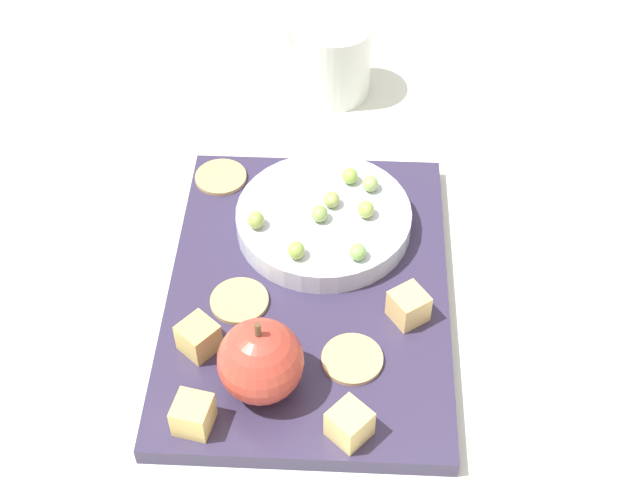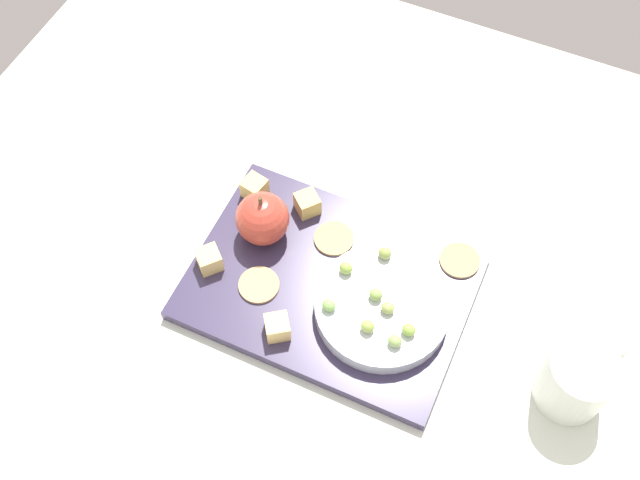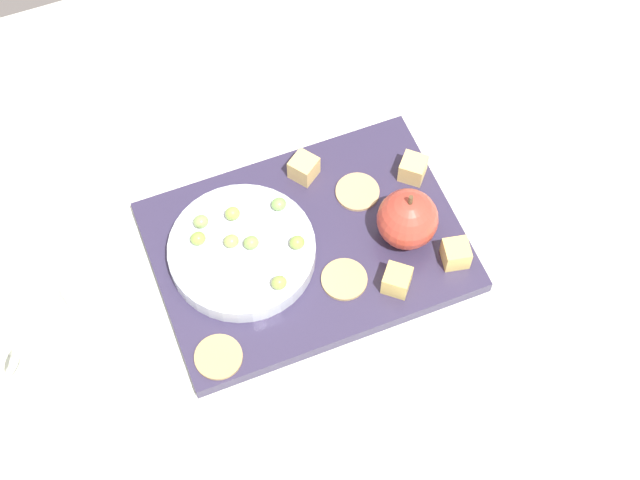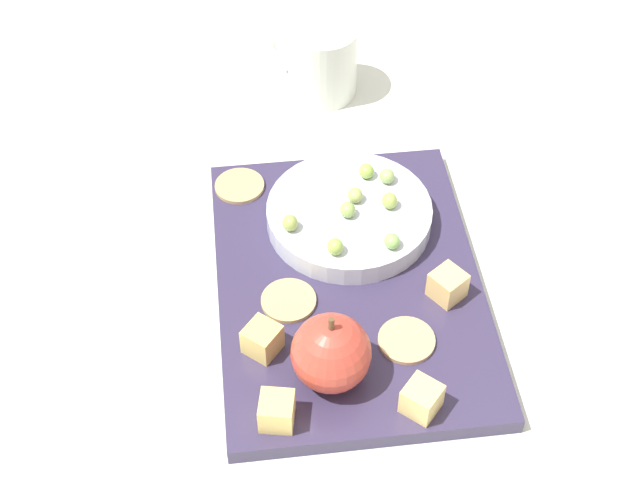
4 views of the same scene
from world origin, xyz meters
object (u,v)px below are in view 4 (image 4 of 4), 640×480
grape_3 (390,201)px  apple_whole (331,353)px  cracker_0 (289,300)px  cup (321,61)px  cracker_2 (240,186)px  grape_5 (355,195)px  platter (349,285)px  cracker_1 (407,340)px  grape_1 (348,210)px  serving_dish (349,215)px  grape_2 (366,171)px  grape_4 (335,247)px  cheese_cube_0 (422,399)px  cheese_cube_3 (277,411)px  grape_0 (392,241)px  cheese_cube_2 (262,339)px  cheese_cube_1 (448,285)px  grape_6 (290,223)px  grape_7 (387,176)px

grape_3 → apple_whole: bearing=155.5°
cracker_0 → cup: cup is taller
cracker_2 → grape_5: bearing=-116.1°
platter → grape_3: 9.31cm
cracker_1 → grape_1: bearing=13.5°
cracker_2 → grape_3: grape_3 is taller
serving_dish → grape_2: 5.08cm
platter → grape_4: (1.57, 1.11, 3.82)cm
cheese_cube_0 → cracker_0: size_ratio=0.55×
cheese_cube_3 → grape_4: (15.99, -6.89, 1.57)cm
grape_5 → grape_0: bearing=-158.6°
grape_4 → cheese_cube_3: bearing=156.7°
cracker_0 → grape_3: 14.27cm
platter → serving_dish: (7.28, -1.04, 1.96)cm
cracker_2 → grape_4: (-12.06, -8.34, 2.76)cm
cheese_cube_0 → cheese_cube_2: bearing=58.8°
apple_whole → grape_4: 12.39cm
apple_whole → cheese_cube_1: (7.68, -11.76, -2.01)cm
grape_4 → grape_6: (3.52, 3.87, 0.02)cm
serving_dish → grape_3: bearing=-95.4°
apple_whole → grape_2: (22.06, -6.42, -0.48)cm
cheese_cube_3 → grape_0: (16.12, -12.25, 1.49)cm
apple_whole → grape_3: 19.30cm
apple_whole → grape_6: bearing=6.9°
serving_dish → cheese_cube_3: size_ratio=5.83×
grape_4 → grape_5: bearing=-23.2°
apple_whole → platter: bearing=-16.1°
grape_2 → cracker_1: bearing=-177.9°
cheese_cube_1 → grape_7: grape_7 is taller
serving_dish → cracker_2: size_ratio=3.20×
cheese_cube_3 → cheese_cube_2: bearing=4.8°
grape_2 → cheese_cube_3: bearing=156.3°
cheese_cube_1 → grape_6: 15.94cm
grape_5 → cheese_cube_0: bearing=-174.4°
cheese_cube_1 → grape_0: grape_0 is taller
cheese_cube_3 → grape_1: 22.44cm
cup → cheese_cube_0: bearing=-176.4°
apple_whole → cheese_cube_3: 6.52cm
cracker_0 → cup: size_ratio=0.51×
grape_2 → grape_5: same height
grape_5 → grape_7: (2.30, -3.57, 0.01)cm
platter → cracker_1: (-7.80, -4.05, 1.06)cm
grape_2 → grape_6: bearing=127.2°
cracker_1 → grape_3: bearing=-3.4°
cheese_cube_2 → cracker_2: cheese_cube_2 is taller
grape_6 → grape_5: bearing=-65.4°
platter → cheese_cube_1: 9.45cm
cheese_cube_3 → cracker_1: size_ratio=0.55×
grape_2 → cup: cup is taller
cheese_cube_1 → cheese_cube_2: bearing=103.3°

